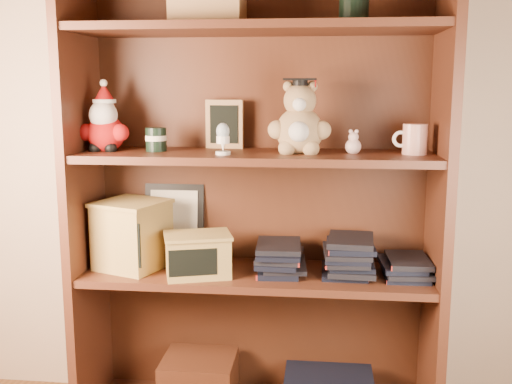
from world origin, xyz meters
The scene contains 16 objects.
bookcase centered at (-0.05, 1.36, 0.78)m, with size 1.20×0.35×1.60m.
shelf_lower centered at (-0.04, 1.30, 0.54)m, with size 1.14×0.33×0.02m.
shelf_upper centered at (-0.04, 1.30, 0.94)m, with size 1.14×0.33×0.02m.
santa_plush centered at (-0.54, 1.30, 1.04)m, with size 0.17×0.12×0.24m.
teachers_tin centered at (-0.37, 1.30, 0.99)m, with size 0.07×0.07×0.08m.
chalkboard_plaque centered at (-0.16, 1.42, 1.03)m, with size 0.13×0.07×0.17m.
egg_cup centered at (-0.14, 1.23, 1.00)m, with size 0.05×0.05×0.10m.
grad_teddy_bear centered at (0.10, 1.30, 1.04)m, with size 0.20×0.17×0.24m.
pink_figurine centered at (0.27, 1.30, 0.98)m, with size 0.05×0.05×0.08m.
teacher_mug centered at (0.46, 1.30, 1.00)m, with size 0.11×0.08×0.10m.
certificate_frame centered at (-0.35, 1.44, 0.68)m, with size 0.21×0.05×0.27m.
treats_box centered at (-0.47, 1.30, 0.67)m, with size 0.27×0.27×0.23m.
pencils_box centered at (-0.23, 1.24, 0.62)m, with size 0.25×0.21×0.14m.
book_stack_left centered at (0.04, 1.30, 0.60)m, with size 0.14×0.20×0.10m.
book_stack_mid centered at (0.26, 1.30, 0.61)m, with size 0.14×0.20×0.13m.
book_stack_right centered at (0.45, 1.30, 0.58)m, with size 0.14×0.20×0.06m.
Camera 1 is at (0.17, -0.61, 1.16)m, focal length 42.00 mm.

